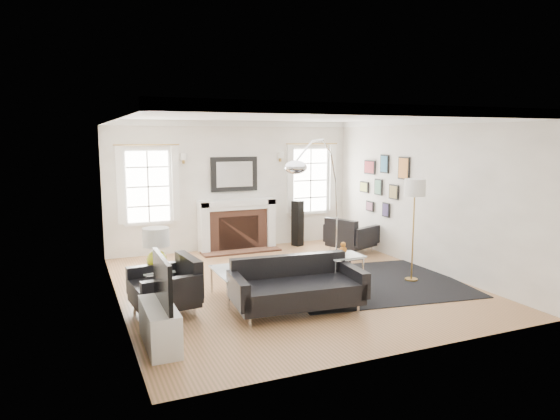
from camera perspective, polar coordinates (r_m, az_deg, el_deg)
name	(u,v)px	position (r m, az deg, el deg)	size (l,w,h in m)	color
floor	(290,284)	(8.51, 1.10, -8.43)	(6.00, 6.00, 0.00)	olive
back_wall	(234,185)	(11.00, -5.31, 2.82)	(5.50, 0.04, 2.80)	white
front_wall	(402,234)	(5.65, 13.74, -2.69)	(5.50, 0.04, 2.80)	white
left_wall	(115,211)	(7.53, -18.33, -0.15)	(0.04, 6.00, 2.80)	white
right_wall	(424,194)	(9.67, 16.16, 1.75)	(0.04, 6.00, 2.80)	white
ceiling	(290,115)	(8.15, 1.16, 10.76)	(5.50, 6.00, 0.02)	white
crown_molding	(290,119)	(8.15, 1.16, 10.34)	(5.50, 6.00, 0.12)	white
fireplace	(237,225)	(10.92, -4.91, -1.76)	(1.70, 0.69, 1.11)	white
mantel_mirror	(234,174)	(10.94, -5.26, 4.10)	(1.05, 0.07, 0.75)	black
window_left	(148,186)	(10.53, -14.86, 2.64)	(1.24, 0.15, 1.62)	white
window_right	(310,180)	(11.65, 3.47, 3.44)	(1.24, 0.15, 1.62)	white
gallery_wall	(383,181)	(10.67, 11.66, 3.22)	(0.04, 1.73, 1.29)	black
tv_unit	(160,319)	(6.18, -13.55, -12.06)	(0.35, 1.00, 1.09)	white
area_rug	(370,282)	(8.71, 10.30, -8.13)	(2.98, 2.48, 0.01)	black
sofa	(296,287)	(7.20, 1.83, -8.83)	(1.93, 1.00, 0.61)	black
armchair_left	(168,288)	(7.27, -12.66, -8.65)	(0.95, 1.04, 0.64)	black
armchair_right	(349,236)	(10.80, 7.95, -2.99)	(1.09, 1.15, 0.62)	black
coffee_table	(248,272)	(7.75, -3.72, -7.03)	(0.98, 0.98, 0.44)	silver
side_table_left	(157,276)	(7.72, -13.83, -7.34)	(0.46, 0.46, 0.51)	silver
nesting_table	(343,262)	(7.93, 7.20, -5.96)	(0.57, 0.48, 0.63)	silver
gourd_lamp	(156,246)	(7.61, -13.96, -3.97)	(0.39, 0.39, 0.63)	#C7D01A
orange_vase	(343,248)	(7.88, 7.23, -4.37)	(0.12, 0.12, 0.19)	#B05F16
arc_floor_lamp	(318,201)	(8.70, 4.40, 1.09)	(1.78, 1.65, 2.51)	white
stick_floor_lamp	(415,193)	(8.69, 15.14, 1.90)	(0.36, 0.36, 1.76)	#A8803A
speaker_tower	(298,223)	(11.31, 2.02, -1.54)	(0.21, 0.21, 1.03)	black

